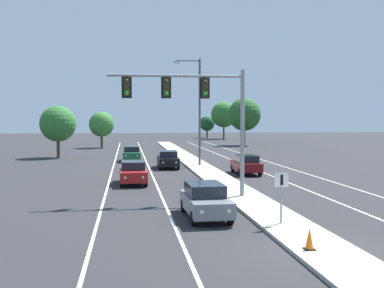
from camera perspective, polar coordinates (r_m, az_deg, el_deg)
The scene contains 20 objects.
ground_plane at distance 17.66m, azimuth 15.08°, elevation -12.12°, with size 260.00×260.00×0.00m, color #28282B.
median_island at distance 34.64m, azimuth 3.43°, elevation -4.39°, with size 2.40×110.00×0.15m, color #9E9B93.
lane_stripe_oncoming_center at distance 40.99m, azimuth -4.95°, elevation -3.32°, with size 0.14×100.00×0.01m, color silver.
lane_stripe_receding_center at distance 42.50m, azimuth 7.83°, elevation -3.11°, with size 0.14×100.00×0.01m, color silver.
edge_stripe_left at distance 40.97m, azimuth -9.58°, elevation -3.36°, with size 0.14×100.00×0.01m, color silver.
edge_stripe_right at distance 43.50m, azimuth 12.03°, elevation -3.01°, with size 0.14×100.00×0.01m, color silver.
overhead_signal_mast at distance 26.87m, azimuth 0.51°, elevation 4.99°, with size 7.75×0.44×7.20m.
median_sign_post at distance 20.56m, azimuth 10.64°, elevation -5.38°, with size 0.60×0.10×2.20m.
street_lamp_median at distance 45.05m, azimuth 0.64°, elevation 4.65°, with size 2.58×0.28×10.00m.
car_oncoming_grey at distance 22.17m, azimuth 1.60°, elevation -6.71°, with size 1.91×4.51×1.58m.
car_oncoming_red at distance 33.58m, azimuth -7.06°, elevation -3.36°, with size 1.88×4.50×1.58m.
car_oncoming_black at distance 43.87m, azimuth -2.90°, elevation -1.82°, with size 1.88×4.49×1.58m.
car_oncoming_green at distance 51.13m, azimuth -7.20°, elevation -1.13°, with size 1.90×4.50×1.58m.
car_receding_darkred at distance 39.36m, azimuth 6.47°, elevation -2.40°, with size 1.91×4.51×1.58m.
traffic_cone_median_nose at distance 16.94m, azimuth 13.86°, elevation -10.98°, with size 0.36×0.36×0.74m.
tree_far_left_c at distance 74.44m, azimuth -10.76°, elevation 2.33°, with size 3.84×3.84×5.55m.
tree_far_right_c at distance 104.47m, azimuth 3.82°, elevation 3.53°, with size 5.63×5.63×8.15m.
tree_far_right_b at distance 80.01m, azimuth 6.28°, elevation 3.51°, with size 5.45×5.45×7.88m.
tree_far_left_b at distance 57.24m, azimuth -15.73°, elevation 2.34°, with size 4.16×4.16×6.01m.
tree_far_right_a at distance 109.98m, azimuth 1.81°, elevation 2.47°, with size 3.50×3.50×5.06m.
Camera 1 is at (-6.67, -15.69, 4.62)m, focal length 44.64 mm.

